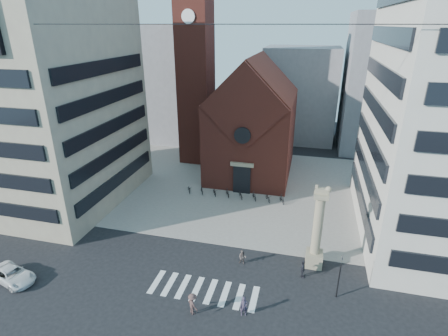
% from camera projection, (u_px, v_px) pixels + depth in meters
% --- Properties ---
extents(ground, '(120.00, 120.00, 0.00)m').
position_uv_depth(ground, '(207.00, 268.00, 34.01)').
color(ground, black).
rests_on(ground, ground).
extents(piazza, '(46.00, 30.00, 0.05)m').
position_uv_depth(piazza, '(244.00, 186.00, 51.03)').
color(piazza, gray).
rests_on(piazza, ground).
extents(zebra_crossing, '(10.20, 3.20, 0.01)m').
position_uv_depth(zebra_crossing, '(204.00, 290.00, 31.20)').
color(zebra_crossing, white).
rests_on(zebra_crossing, ground).
extents(church, '(12.00, 16.65, 18.00)m').
position_uv_depth(church, '(253.00, 123.00, 53.39)').
color(church, maroon).
rests_on(church, ground).
extents(campanile, '(5.50, 5.50, 31.20)m').
position_uv_depth(campanile, '(195.00, 67.00, 55.31)').
color(campanile, maroon).
rests_on(campanile, ground).
extents(building_left, '(18.00, 20.00, 26.00)m').
position_uv_depth(building_left, '(43.00, 102.00, 43.37)').
color(building_left, tan).
rests_on(building_left, ground).
extents(bg_block_left, '(16.00, 14.00, 22.00)m').
position_uv_depth(bg_block_left, '(168.00, 83.00, 70.12)').
color(bg_block_left, gray).
rests_on(bg_block_left, ground).
extents(bg_block_mid, '(14.00, 12.00, 18.00)m').
position_uv_depth(bg_block_mid, '(300.00, 94.00, 69.55)').
color(bg_block_mid, gray).
rests_on(bg_block_mid, ground).
extents(bg_block_right, '(16.00, 14.00, 24.00)m').
position_uv_depth(bg_block_right, '(392.00, 85.00, 62.13)').
color(bg_block_right, gray).
rests_on(bg_block_right, ground).
extents(lion_column, '(1.63, 1.60, 8.68)m').
position_uv_depth(lion_column, '(317.00, 235.00, 33.13)').
color(lion_column, gray).
rests_on(lion_column, ground).
extents(traffic_light, '(0.13, 0.16, 4.30)m').
position_uv_depth(traffic_light, '(339.00, 276.00, 29.55)').
color(traffic_light, black).
rests_on(traffic_light, ground).
extents(white_car, '(5.15, 3.31, 1.32)m').
position_uv_depth(white_car, '(12.00, 275.00, 32.09)').
color(white_car, silver).
rests_on(white_car, ground).
extents(pedestrian_0, '(0.76, 0.62, 1.80)m').
position_uv_depth(pedestrian_0, '(244.00, 306.00, 28.20)').
color(pedestrian_0, '#3B3245').
rests_on(pedestrian_0, ground).
extents(pedestrian_1, '(0.83, 0.68, 1.55)m').
position_uv_depth(pedestrian_1, '(242.00, 257.00, 34.34)').
color(pedestrian_1, '#655550').
rests_on(pedestrian_1, ground).
extents(pedestrian_2, '(0.52, 1.11, 1.84)m').
position_uv_depth(pedestrian_2, '(303.00, 269.00, 32.48)').
color(pedestrian_2, '#25242B').
rests_on(pedestrian_2, ground).
extents(pedestrian_3, '(1.43, 1.34, 1.94)m').
position_uv_depth(pedestrian_3, '(193.00, 304.00, 28.36)').
color(pedestrian_3, '#4B3432').
rests_on(pedestrian_3, ground).
extents(scooter_0, '(1.33, 1.94, 0.97)m').
position_uv_depth(scooter_0, '(189.00, 189.00, 49.08)').
color(scooter_0, black).
rests_on(scooter_0, piazza).
extents(scooter_1, '(1.19, 1.84, 1.07)m').
position_uv_depth(scooter_1, '(202.00, 190.00, 48.64)').
color(scooter_1, black).
rests_on(scooter_1, piazza).
extents(scooter_2, '(1.33, 1.94, 0.97)m').
position_uv_depth(scooter_2, '(215.00, 192.00, 48.25)').
color(scooter_2, black).
rests_on(scooter_2, piazza).
extents(scooter_3, '(1.19, 1.84, 1.07)m').
position_uv_depth(scooter_3, '(228.00, 193.00, 47.81)').
color(scooter_3, black).
rests_on(scooter_3, piazza).
extents(scooter_4, '(1.33, 1.94, 0.97)m').
position_uv_depth(scooter_4, '(241.00, 195.00, 47.42)').
color(scooter_4, black).
rests_on(scooter_4, piazza).
extents(scooter_5, '(1.19, 1.84, 1.07)m').
position_uv_depth(scooter_5, '(254.00, 196.00, 46.98)').
color(scooter_5, black).
rests_on(scooter_5, piazza).
extents(scooter_6, '(1.33, 1.94, 0.97)m').
position_uv_depth(scooter_6, '(268.00, 198.00, 46.59)').
color(scooter_6, black).
rests_on(scooter_6, piazza).
extents(scooter_7, '(1.19, 1.84, 1.07)m').
position_uv_depth(scooter_7, '(282.00, 199.00, 46.15)').
color(scooter_7, black).
rests_on(scooter_7, piazza).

